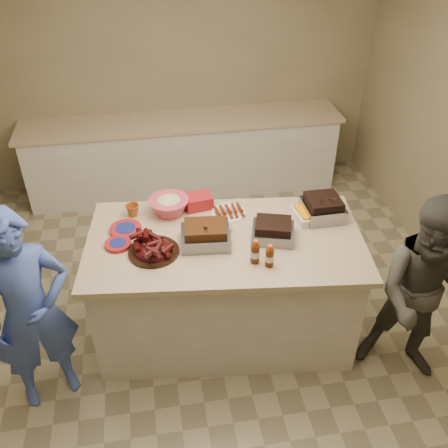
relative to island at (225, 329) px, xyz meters
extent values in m
cube|color=#47230F|center=(-0.15, -0.03, 0.97)|extent=(0.37, 0.30, 0.11)
cube|color=black|center=(0.35, -0.05, 0.97)|extent=(0.36, 0.33, 0.09)
cube|color=gray|center=(0.79, 0.16, 0.97)|extent=(0.30, 0.30, 0.12)
cylinder|color=silver|center=(0.08, 0.32, 0.97)|extent=(0.30, 0.30, 0.05)
cube|color=#FFA00E|center=(0.74, 0.16, 0.97)|extent=(0.35, 0.28, 0.09)
cylinder|color=#411A09|center=(0.16, -0.29, 0.97)|extent=(0.07, 0.07, 0.19)
cylinder|color=#411A09|center=(0.25, -0.35, 0.97)|extent=(0.07, 0.07, 0.18)
cylinder|color=yellow|center=(-0.10, 0.13, 0.97)|extent=(0.05, 0.05, 0.12)
imported|color=silver|center=(0.00, 0.10, 0.97)|extent=(0.14, 0.06, 0.14)
cylinder|color=maroon|center=(-0.72, 0.22, 0.97)|extent=(0.27, 0.27, 0.03)
cylinder|color=maroon|center=(-0.78, 0.05, 0.97)|extent=(0.21, 0.21, 0.03)
imported|color=#974717|center=(-0.66, 0.42, 0.97)|extent=(0.12, 0.11, 0.11)
cube|color=maroon|center=(-0.14, 0.45, 0.97)|extent=(0.24, 0.19, 0.11)
imported|color=#425FC2|center=(-1.37, -0.37, 0.00)|extent=(1.14, 1.71, 0.38)
imported|color=#4E4C46|center=(1.32, -0.61, 0.00)|extent=(1.35, 1.71, 0.58)
camera|label=1|loc=(-0.49, -2.87, 3.21)|focal=40.00mm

